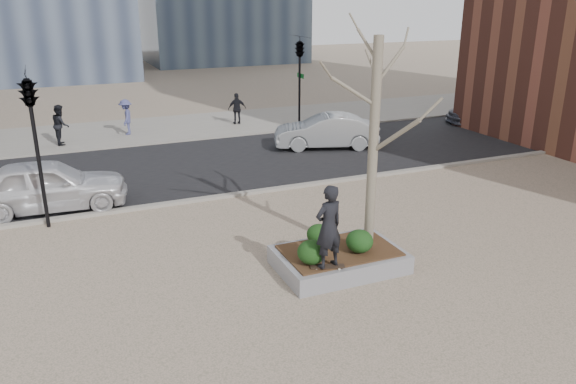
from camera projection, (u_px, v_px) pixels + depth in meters
name	position (u px, v px, depth m)	size (l,w,h in m)	color
ground	(302.00, 275.00, 13.41)	(120.00, 120.00, 0.00)	tan
street	(197.00, 165.00, 22.09)	(60.00, 8.00, 0.02)	black
far_sidewalk	(162.00, 129.00, 28.16)	(60.00, 6.00, 0.02)	gray
planter	(339.00, 259.00, 13.71)	(3.00, 2.00, 0.45)	gray
planter_mulch	(339.00, 250.00, 13.63)	(2.70, 1.70, 0.04)	#382314
sycamore_tree	(375.00, 110.00, 13.16)	(2.80, 2.80, 6.60)	gray
shrub_left	(312.00, 252.00, 12.84)	(0.66, 0.66, 0.56)	black
shrub_middle	(319.00, 234.00, 13.87)	(0.60, 0.60, 0.51)	#173511
shrub_right	(360.00, 241.00, 13.42)	(0.65, 0.65, 0.56)	black
skateboard	(328.00, 267.00, 12.73)	(0.78, 0.20, 0.07)	black
skateboarder	(329.00, 227.00, 12.40)	(0.71, 0.46, 1.93)	black
police_car	(47.00, 185.00, 17.23)	(1.89, 4.70, 1.60)	silver
car_silver	(326.00, 131.00, 24.39)	(1.55, 4.45, 1.47)	#9EA2A6
car_third	(488.00, 111.00, 29.27)	(1.77, 4.34, 1.26)	#4D4E58
pedestrian_a	(61.00, 125.00, 24.91)	(0.86, 0.67, 1.78)	black
pedestrian_b	(126.00, 117.00, 26.70)	(1.09, 0.62, 1.68)	#464A7F
pedestrian_c	(237.00, 109.00, 28.91)	(0.94, 0.39, 1.60)	black
traffic_light_near	(37.00, 152.00, 15.49)	(0.60, 2.48, 4.50)	black
traffic_light_far	(299.00, 83.00, 27.75)	(0.60, 2.48, 4.50)	black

